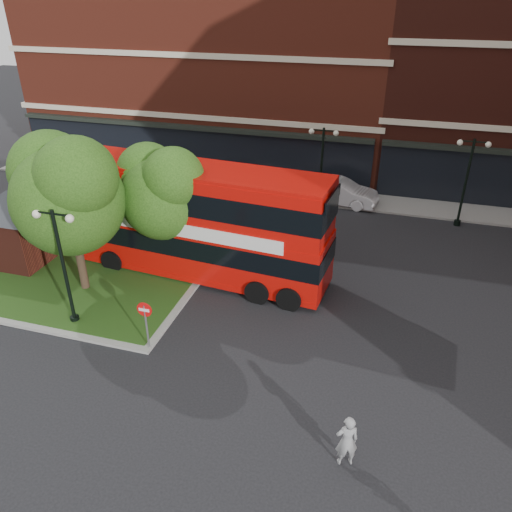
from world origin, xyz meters
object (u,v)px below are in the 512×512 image
(bus, at_px, (199,215))
(car_white, at_px, (339,192))
(car_silver, at_px, (233,180))
(woman, at_px, (347,441))

(bus, height_order, car_white, bus)
(bus, height_order, car_silver, bus)
(woman, xyz_separation_m, car_silver, (-9.97, 19.50, -0.11))
(car_white, bearing_deg, woman, -163.72)
(car_white, bearing_deg, bus, 161.74)
(bus, xyz_separation_m, woman, (7.98, -8.90, -2.12))
(bus, bearing_deg, woman, -42.99)
(car_silver, bearing_deg, woman, -147.33)
(woman, bearing_deg, car_white, -101.58)
(woman, height_order, car_silver, woman)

